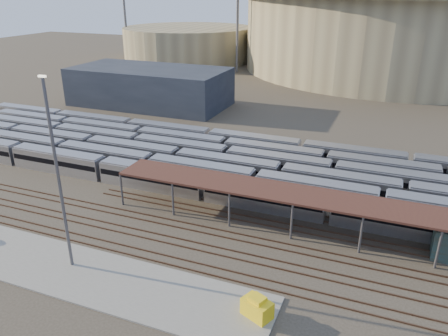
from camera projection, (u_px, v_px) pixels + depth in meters
ground at (166, 218)px, 61.74m from camera, size 420.00×420.00×0.00m
apron at (65, 268)px, 50.58m from camera, size 50.00×9.00×0.20m
subway_trains at (200, 159)px, 77.99m from camera, size 124.09×23.90×3.60m
inspection_shed at (331, 201)px, 55.68m from camera, size 60.30×6.00×5.30m
empty_tracks at (147, 235)px, 57.43m from camera, size 170.00×9.62×0.18m
stadium at (399, 25)px, 166.63m from camera, size 124.00×124.00×32.50m
secondary_arena at (189, 44)px, 190.95m from camera, size 56.00×56.00×14.00m
service_building at (150, 87)px, 118.93m from camera, size 42.00×20.00×10.00m
floodlight_0 at (237, 15)px, 158.25m from camera, size 4.00×1.00×38.40m
floodlight_1 at (125, 10)px, 185.72m from camera, size 4.00×1.00×38.40m
floodlight_3 at (318, 9)px, 194.17m from camera, size 4.00×1.00×38.40m
yard_light_pole at (58, 178)px, 46.88m from camera, size 0.82×0.36×22.11m
yellow_equipment at (257, 308)px, 42.85m from camera, size 3.41×2.84×1.83m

